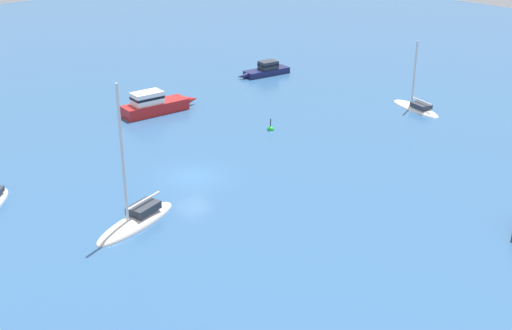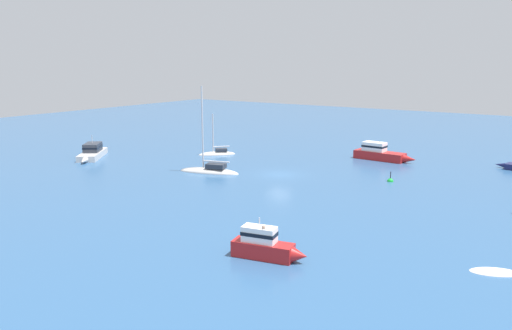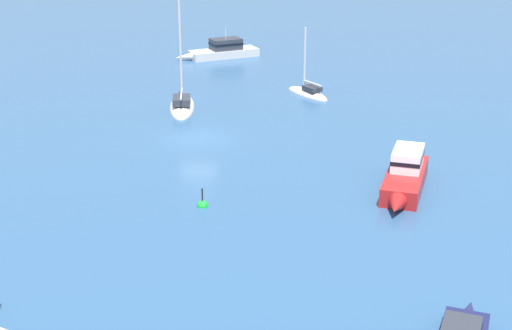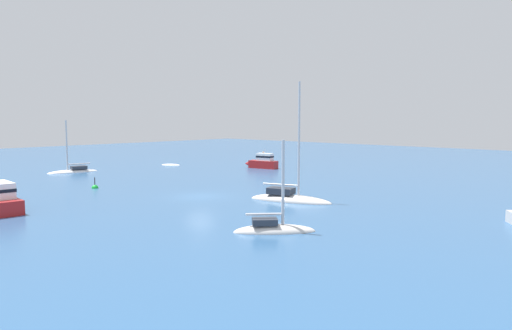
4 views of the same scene
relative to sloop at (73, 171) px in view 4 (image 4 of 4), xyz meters
name	(u,v)px [view 4 (image 4 of 4)]	position (x,y,z in m)	size (l,w,h in m)	color
ground_plane	(200,197)	(-1.21, -25.41, -0.14)	(160.00, 160.00, 0.00)	#2D5684
sloop	(73,171)	(0.00, 0.00, 0.00)	(6.25, 2.97, 6.78)	white
ketch	(290,199)	(2.28, -32.42, 0.02)	(3.85, 7.20, 10.09)	silver
dinghy	(171,165)	(13.67, -1.55, -0.14)	(2.42, 3.14, 0.36)	white
cabin_cruiser	(262,162)	(19.38, -13.85, 0.69)	(2.10, 4.97, 2.61)	#B21E1E
sloop_1	(274,230)	(-6.58, -38.39, -0.02)	(4.57, 4.40, 5.91)	silver
channel_buoy	(95,188)	(-4.89, -14.28, -0.13)	(0.64, 0.64, 1.35)	green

